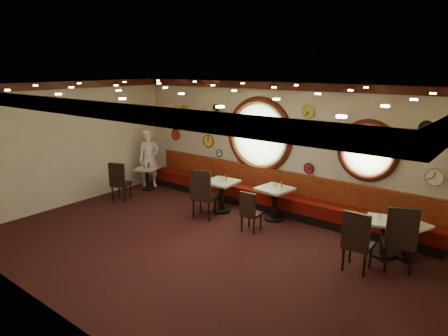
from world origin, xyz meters
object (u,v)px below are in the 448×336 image
Objects in this scene: condiment_b_bottle at (226,178)px; condiment_d_bottle at (393,216)px; condiment_a_salt at (148,166)px; condiment_c_pepper at (276,186)px; condiment_c_salt at (274,185)px; condiment_a_pepper at (144,166)px; chair_e at (400,235)px; condiment_d_salt at (380,216)px; chair_b at (202,191)px; table_b at (222,192)px; condiment_c_bottle at (282,184)px; waiter at (149,159)px; table_c at (274,200)px; condiment_a_bottle at (149,165)px; condiment_d_pepper at (390,218)px; condiment_e_bottle at (418,221)px; table_a at (147,176)px; table_d at (384,233)px; chair_c at (250,209)px; condiment_b_pepper at (222,180)px; chair_d at (357,238)px; condiment_e_salt at (408,220)px; condiment_b_salt at (220,177)px; chair_a at (119,179)px; condiment_e_pepper at (413,223)px; table_e at (407,236)px.

condiment_b_bottle reaches higher than condiment_d_bottle.
condiment_c_pepper reaches higher than condiment_a_salt.
condiment_c_salt is 4.20m from condiment_a_pepper.
chair_e reaches higher than condiment_d_salt.
chair_b is 7.10× the size of condiment_a_salt.
condiment_d_bottle reaches higher than table_b.
waiter is (-4.48, -0.14, -0.02)m from condiment_c_bottle.
condiment_c_pepper is (0.01, 0.03, 0.34)m from table_c.
waiter is (-6.89, 0.30, 0.07)m from condiment_d_salt.
table_c is 4.19m from condiment_a_bottle.
condiment_c_pepper is at bearing 172.74° from condiment_d_pepper.
waiter is (-7.11, 0.20, 0.04)m from condiment_d_bottle.
condiment_c_salt is 1.10× the size of condiment_c_pepper.
condiment_d_bottle is (0.03, 0.10, 0.03)m from condiment_d_pepper.
condiment_e_bottle is (7.40, 0.24, 0.07)m from condiment_a_pepper.
table_d is at bearing -0.58° from table_a.
chair_e is (7.25, -0.53, 0.30)m from table_a.
table_b is at bearing -0.64° from condiment_a_pepper.
chair_c is at bearing -165.92° from condiment_d_salt.
condiment_b_pepper is 0.61× the size of condiment_d_bottle.
table_b is 2.94m from condiment_a_pepper.
chair_d reaches higher than condiment_e_salt.
condiment_d_bottle is (-0.29, 0.57, 0.11)m from chair_e.
chair_d is 0.99m from condiment_d_pepper.
condiment_b_salt is 0.91× the size of condiment_c_salt.
condiment_a_pepper is at bearing 78.37° from chair_a.
chair_a reaches higher than table_d.
condiment_d_bottle is at bearing 71.78° from chair_d.
condiment_c_bottle is at bearing 147.22° from chair_d.
condiment_c_pepper reaches higher than table_a.
table_d is 0.56m from condiment_e_pepper.
table_d is at bearing 105.90° from chair_e.
table_d is 0.98× the size of table_e.
table_b is 4.94× the size of condiment_a_bottle.
chair_c is at bearing -25.29° from condiment_b_pepper.
condiment_b_salt is 0.05× the size of waiter.
condiment_d_salt is 6.70m from condiment_a_bottle.
chair_d is at bearing -101.68° from table_d.
condiment_c_salt is at bearing 176.39° from table_e.
table_e is at bearing -62.52° from waiter.
condiment_b_pepper reaches higher than condiment_d_salt.
table_d is 0.97m from chair_d.
condiment_c_pepper reaches higher than condiment_d_salt.
condiment_a_bottle is at bearing 147.27° from chair_b.
table_b is at bearing 150.78° from chair_c.
condiment_c_bottle is at bearing 3.96° from condiment_a_salt.
table_a is 7.88× the size of condiment_d_salt.
table_d is at bearing -7.65° from condiment_c_pepper.
condiment_e_bottle reaches higher than table_e.
table_a is 0.31m from condiment_a_salt.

